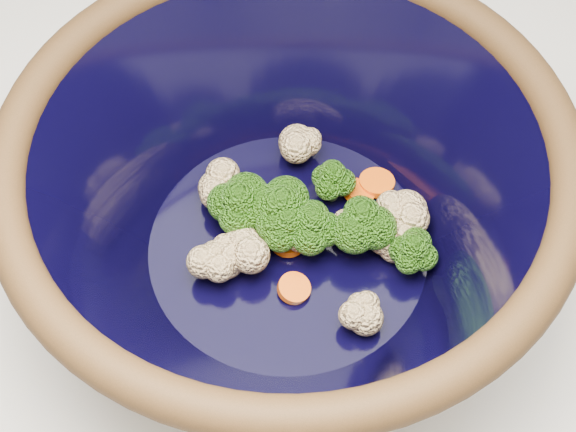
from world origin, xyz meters
The scene contains 3 objects.
counter centered at (0.00, 0.00, 0.45)m, with size 1.20×1.20×0.90m, color silver.
mixing_bowl centered at (-0.07, -0.06, 1.00)m, with size 0.39×0.39×0.17m.
vegetable_pile centered at (-0.06, -0.05, 0.96)m, with size 0.19×0.17×0.06m.
Camera 1 is at (0.01, -0.37, 1.47)m, focal length 50.00 mm.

